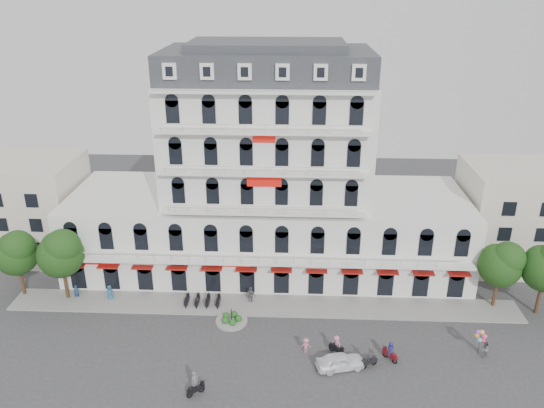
{
  "coord_description": "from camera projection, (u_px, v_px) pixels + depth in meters",
  "views": [
    {
      "loc": [
        2.97,
        -37.86,
        31.47
      ],
      "look_at": [
        0.87,
        10.0,
        11.2
      ],
      "focal_mm": 35.0,
      "sensor_mm": 36.0,
      "label": 1
    }
  ],
  "objects": [
    {
      "name": "tree_west_outer",
      "position": [
        16.0,
        251.0,
        55.37
      ],
      "size": [
        4.5,
        4.48,
        7.76
      ],
      "color": "#382314",
      "rests_on": "ground"
    },
    {
      "name": "balloon_vendor",
      "position": [
        483.0,
        344.0,
        47.64
      ],
      "size": [
        1.52,
        1.38,
        2.45
      ],
      "color": "slate",
      "rests_on": "ground"
    },
    {
      "name": "traffic_island",
      "position": [
        231.0,
        320.0,
        52.76
      ],
      "size": [
        3.2,
        3.2,
        1.6
      ],
      "color": "gray",
      "rests_on": "ground"
    },
    {
      "name": "rider_west",
      "position": [
        195.0,
        384.0,
        43.21
      ],
      "size": [
        1.41,
        1.2,
        2.32
      ],
      "rotation": [
        0.0,
        0.0,
        0.67
      ],
      "color": "black",
      "rests_on": "ground"
    },
    {
      "name": "ground",
      "position": [
        257.0,
        363.0,
        47.22
      ],
      "size": [
        120.0,
        120.0,
        0.0
      ],
      "primitive_type": "plane",
      "color": "#38383A",
      "rests_on": "ground"
    },
    {
      "name": "sidewalk",
      "position": [
        263.0,
        305.0,
        55.47
      ],
      "size": [
        53.0,
        4.0,
        0.16
      ],
      "primitive_type": "cube",
      "color": "gray",
      "rests_on": "ground"
    },
    {
      "name": "pedestrian_right",
      "position": [
        306.0,
        345.0,
        48.3
      ],
      "size": [
        1.01,
        0.62,
        1.5
      ],
      "primitive_type": "imported",
      "rotation": [
        0.0,
        0.0,
        3.07
      ],
      "color": "#D47089",
      "rests_on": "ground"
    },
    {
      "name": "rider_center",
      "position": [
        336.0,
        345.0,
        48.05
      ],
      "size": [
        1.32,
        1.3,
        1.93
      ],
      "rotation": [
        0.0,
        0.0,
        5.51
      ],
      "color": "black",
      "rests_on": "ground"
    },
    {
      "name": "rider_east",
      "position": [
        390.0,
        351.0,
        47.23
      ],
      "size": [
        1.23,
        1.38,
        1.96
      ],
      "rotation": [
        0.0,
        0.0,
        2.27
      ],
      "color": "maroon",
      "rests_on": "ground"
    },
    {
      "name": "tree_east_inner",
      "position": [
        501.0,
        263.0,
        53.4
      ],
      "size": [
        4.4,
        4.37,
        7.57
      ],
      "color": "#382314",
      "rests_on": "ground"
    },
    {
      "name": "flank_building_west",
      "position": [
        23.0,
        207.0,
        64.49
      ],
      "size": [
        14.0,
        10.0,
        12.0
      ],
      "primitive_type": "cube",
      "color": "beige",
      "rests_on": "ground"
    },
    {
      "name": "parked_scooter_row",
      "position": [
        203.0,
        305.0,
        55.57
      ],
      "size": [
        4.4,
        1.8,
        1.1
      ],
      "primitive_type": null,
      "color": "black",
      "rests_on": "ground"
    },
    {
      "name": "pedestrian_left",
      "position": [
        110.0,
        293.0,
        56.26
      ],
      "size": [
        0.98,
        0.8,
        1.72
      ],
      "primitive_type": "imported",
      "rotation": [
        0.0,
        0.0,
        0.36
      ],
      "color": "#28597A",
      "rests_on": "ground"
    },
    {
      "name": "pedestrian_far",
      "position": [
        76.0,
        292.0,
        56.46
      ],
      "size": [
        0.69,
        0.6,
        1.6
      ],
      "primitive_type": "imported",
      "rotation": [
        0.0,
        0.0,
        0.44
      ],
      "color": "navy",
      "rests_on": "ground"
    },
    {
      "name": "pedestrian_mid",
      "position": [
        251.0,
        295.0,
        55.64
      ],
      "size": [
        1.21,
        0.9,
        1.91
      ],
      "primitive_type": "imported",
      "rotation": [
        0.0,
        0.0,
        2.7
      ],
      "color": "#58575E",
      "rests_on": "ground"
    },
    {
      "name": "flank_building_east",
      "position": [
        524.0,
        216.0,
        62.07
      ],
      "size": [
        14.0,
        10.0,
        12.0
      ],
      "primitive_type": "cube",
      "color": "beige",
      "rests_on": "ground"
    },
    {
      "name": "parked_car",
      "position": [
        340.0,
        361.0,
        46.33
      ],
      "size": [
        4.56,
        2.72,
        1.45
      ],
      "primitive_type": "imported",
      "rotation": [
        0.0,
        0.0,
        1.82
      ],
      "color": "white",
      "rests_on": "ground"
    },
    {
      "name": "rider_northeast",
      "position": [
        370.0,
        358.0,
        46.4
      ],
      "size": [
        1.51,
        1.08,
        2.0
      ],
      "rotation": [
        0.0,
        0.0,
        3.69
      ],
      "color": "black",
      "rests_on": "ground"
    },
    {
      "name": "tree_west_inner",
      "position": [
        61.0,
        252.0,
        54.57
      ],
      "size": [
        4.76,
        4.76,
        8.25
      ],
      "color": "#382314",
      "rests_on": "ground"
    },
    {
      "name": "main_building",
      "position": [
        267.0,
        186.0,
        59.89
      ],
      "size": [
        45.0,
        15.0,
        25.8
      ],
      "color": "silver",
      "rests_on": "ground"
    }
  ]
}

